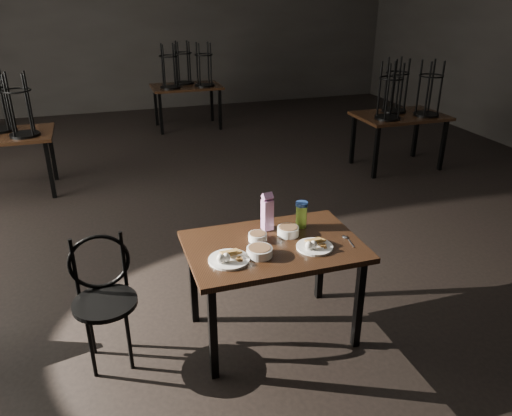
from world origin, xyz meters
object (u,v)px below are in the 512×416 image
object	(u,v)px
juice_carton	(267,212)
water_bottle	(301,214)
main_table	(274,254)
bentwood_chair	(103,290)

from	to	relation	value
juice_carton	water_bottle	world-z (taller)	juice_carton
main_table	water_bottle	size ratio (longest dim) A/B	6.10
juice_carton	bentwood_chair	distance (m)	1.25
main_table	water_bottle	world-z (taller)	water_bottle
bentwood_chair	juice_carton	bearing A→B (deg)	3.64
bentwood_chair	main_table	bearing A→B (deg)	-7.62
main_table	bentwood_chair	size ratio (longest dim) A/B	1.35
bentwood_chair	water_bottle	bearing A→B (deg)	1.10
main_table	water_bottle	xyz separation A→B (m)	(0.28, 0.19, 0.18)
main_table	bentwood_chair	world-z (taller)	bentwood_chair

